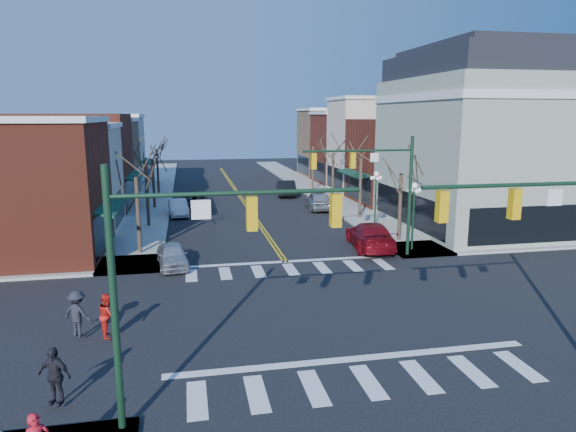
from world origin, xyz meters
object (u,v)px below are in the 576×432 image
car_left_near (172,255)px  pedestrian_red_b (108,315)px  car_left_mid (178,208)px  pedestrian_dark_b (78,314)px  car_right_near (370,236)px  car_right_far (286,188)px  victorian_corner (485,139)px  car_right_mid (318,200)px  lamppost_midblock (376,190)px  car_left_far (195,202)px  pedestrian_dark_a (54,376)px  lamppost_corner (414,205)px

car_left_near → pedestrian_red_b: size_ratio=2.32×
car_left_mid → pedestrian_dark_b: (-3.43, -24.26, 0.36)m
car_right_near → car_right_far: size_ratio=1.14×
car_left_mid → pedestrian_dark_b: 24.50m
victorian_corner → car_right_mid: (-10.36, 9.26, -5.82)m
victorian_corner → lamppost_midblock: victorian_corner is taller
victorian_corner → car_right_mid: bearing=138.2°
victorian_corner → car_left_near: victorian_corner is taller
car_left_far → car_right_far: car_right_far is taller
pedestrian_dark_b → car_right_mid: bearing=-94.5°
pedestrian_dark_a → car_left_mid: bearing=107.4°
victorian_corner → car_right_far: size_ratio=2.80×
car_left_near → car_right_far: bearing=58.5°
pedestrian_dark_a → car_left_near: bearing=101.4°
car_right_mid → pedestrian_red_b: size_ratio=2.90×
car_right_mid → lamppost_midblock: bearing=107.8°
car_left_near → car_left_far: 17.88m
lamppost_corner → car_left_near: lamppost_corner is taller
car_left_near → car_left_mid: (0.16, 15.19, 0.02)m
car_left_far → pedestrian_dark_b: 27.31m
car_left_near → car_right_far: car_right_far is taller
lamppost_corner → car_right_mid: lamppost_corner is taller
car_right_far → pedestrian_red_b: 36.09m
victorian_corner → pedestrian_dark_b: bearing=-149.2°
lamppost_midblock → pedestrian_red_b: size_ratio=2.56×
car_right_near → pedestrian_dark_b: size_ratio=3.25×
car_left_near → pedestrian_red_b: 9.56m
car_left_near → car_right_near: (12.29, 1.71, 0.17)m
car_right_far → car_right_mid: bearing=105.6°
lamppost_midblock → car_right_far: size_ratio=0.85×
lamppost_corner → lamppost_midblock: (0.00, 6.50, 0.00)m
lamppost_corner → car_left_near: bearing=-178.0°
car_right_mid → pedestrian_red_b: bearing=64.2°
car_right_near → car_right_far: car_right_near is taller
car_left_mid → car_right_mid: (12.38, 0.57, 0.15)m
car_right_mid → car_right_far: size_ratio=0.96×
car_left_far → pedestrian_dark_a: 31.97m
lamppost_midblock → car_right_far: 17.68m
car_left_mid → car_left_far: bearing=55.1°
victorian_corner → car_right_far: (-11.70, 17.72, -5.82)m
car_right_mid → pedestrian_dark_a: size_ratio=2.81×
lamppost_midblock → car_right_near: size_ratio=0.75×
pedestrian_red_b → pedestrian_dark_b: 1.14m
lamppost_corner → car_left_mid: lamppost_corner is taller
car_right_near → car_right_far: (-1.09, 22.52, -0.01)m
car_right_mid → pedestrian_red_b: (-14.69, -25.07, 0.16)m
car_right_far → pedestrian_dark_a: size_ratio=2.92×
lamppost_corner → pedestrian_dark_b: (-17.87, -9.57, -1.92)m
car_left_mid → car_right_far: size_ratio=0.82×
pedestrian_red_b → pedestrian_dark_b: pedestrian_dark_b is taller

